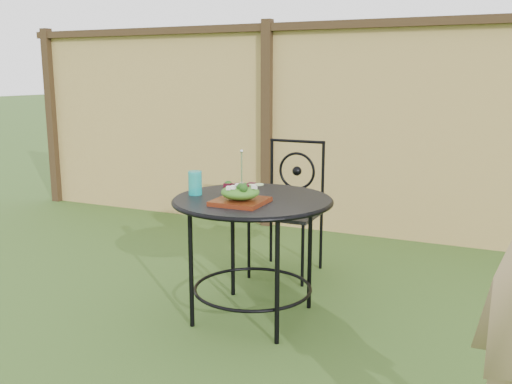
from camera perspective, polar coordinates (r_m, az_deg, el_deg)
ground at (r=3.16m, az=7.56°, el=-15.09°), size 60.00×60.00×0.00m
fence at (r=4.99m, az=15.24°, el=5.89°), size 8.00×0.12×1.90m
patio_table at (r=3.29m, az=-0.34°, el=-2.97°), size 0.92×0.92×0.72m
patio_chair at (r=4.10m, az=3.32°, el=-1.20°), size 0.46×0.46×0.95m
salad_plate at (r=3.11m, az=-1.58°, el=-0.95°), size 0.27×0.27×0.02m
salad at (r=3.10m, az=-1.59°, el=-0.01°), size 0.21×0.21×0.08m
fork at (r=3.07m, az=-1.43°, el=2.34°), size 0.01×0.01×0.18m
drinking_glass at (r=3.35m, az=-6.11°, el=0.91°), size 0.08×0.08×0.14m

